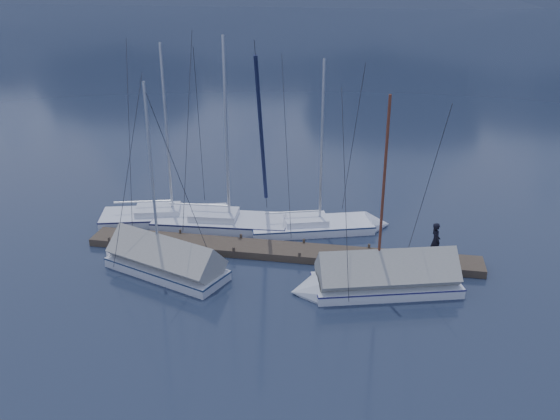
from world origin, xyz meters
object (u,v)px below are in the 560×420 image
object	(u,v)px
sailboat_open_left	(183,217)
sailboat_covered_far	(157,261)
sailboat_covered_near	(373,281)
sailboat_open_right	(329,226)
sailboat_open_mid	(240,225)
person	(436,241)

from	to	relation	value
sailboat_open_left	sailboat_covered_far	world-z (taller)	sailboat_open_left
sailboat_covered_near	sailboat_covered_far	bearing A→B (deg)	179.44
sailboat_open_right	sailboat_covered_near	world-z (taller)	sailboat_open_right
sailboat_open_right	sailboat_covered_far	xyz separation A→B (m)	(-6.89, -5.58, 0.28)
sailboat_open_mid	sailboat_covered_far	bearing A→B (deg)	-116.45
person	sailboat_covered_far	bearing A→B (deg)	84.20
sailboat_open_right	person	size ratio (longest dim) A/B	5.53
sailboat_covered_far	sailboat_open_right	bearing A→B (deg)	39.01
sailboat_open_right	person	world-z (taller)	sailboat_open_right
sailboat_open_right	sailboat_covered_far	world-z (taller)	sailboat_open_right
sailboat_open_right	person	distance (m)	5.83
sailboat_covered_near	person	bearing A→B (deg)	46.70
sailboat_open_mid	person	size ratio (longest dim) A/B	6.18
sailboat_covered_far	person	world-z (taller)	sailboat_covered_far
sailboat_open_right	person	bearing A→B (deg)	-31.23
sailboat_open_left	sailboat_open_right	distance (m)	7.56
sailboat_open_mid	sailboat_covered_near	xyz separation A→B (m)	(6.78, -5.06, 0.26)
sailboat_open_left	person	distance (m)	12.81
sailboat_covered_far	sailboat_open_mid	bearing A→B (deg)	63.55
sailboat_open_right	sailboat_covered_near	xyz separation A→B (m)	(2.36, -5.68, 0.28)
sailboat_open_left	sailboat_open_mid	world-z (taller)	sailboat_open_mid
sailboat_open_mid	sailboat_open_left	bearing A→B (deg)	172.50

